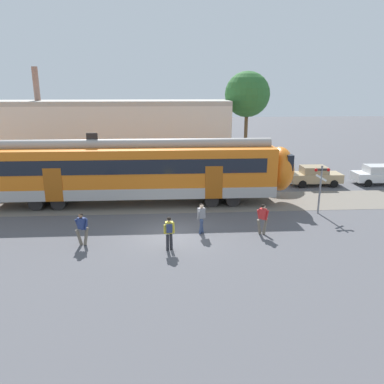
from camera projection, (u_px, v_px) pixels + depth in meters
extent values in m
plane|color=#515156|center=(173.00, 234.00, 19.84)|extent=(160.00, 160.00, 0.00)
cube|color=#B2ADA8|center=(137.00, 188.00, 24.80)|extent=(18.00, 3.06, 0.70)
cube|color=orange|center=(136.00, 165.00, 24.38)|extent=(18.00, 3.00, 2.40)
cube|color=black|center=(134.00, 167.00, 22.87)|extent=(16.56, 0.03, 0.90)
cube|color=#AC5413|center=(214.00, 183.00, 23.45)|extent=(1.10, 0.04, 2.10)
cube|color=#AC5413|center=(53.00, 185.00, 22.85)|extent=(1.10, 0.04, 2.10)
cylinder|color=gray|center=(135.00, 144.00, 24.01)|extent=(17.64, 0.70, 0.70)
cube|color=black|center=(92.00, 136.00, 23.69)|extent=(0.70, 0.12, 0.40)
cylinder|color=black|center=(230.00, 195.00, 25.34)|extent=(0.90, 2.40, 0.90)
cylinder|color=black|center=(210.00, 196.00, 25.26)|extent=(0.90, 2.40, 0.90)
cylinder|color=black|center=(63.00, 198.00, 24.67)|extent=(0.90, 2.40, 0.90)
cylinder|color=black|center=(41.00, 199.00, 24.58)|extent=(0.90, 2.40, 0.90)
ellipsoid|color=orange|center=(280.00, 169.00, 25.05)|extent=(1.80, 2.85, 2.95)
cube|color=black|center=(285.00, 160.00, 24.91)|extent=(0.40, 2.40, 1.00)
cylinder|color=#6B6051|center=(79.00, 237.00, 18.31)|extent=(0.33, 0.37, 0.87)
cylinder|color=#6B6051|center=(86.00, 236.00, 18.44)|extent=(0.33, 0.37, 0.87)
cube|color=navy|center=(81.00, 223.00, 18.18)|extent=(0.43, 0.41, 0.56)
cylinder|color=navy|center=(86.00, 225.00, 18.15)|extent=(0.22, 0.25, 0.52)
cylinder|color=navy|center=(77.00, 224.00, 18.25)|extent=(0.22, 0.25, 0.52)
sphere|color=brown|center=(81.00, 216.00, 18.06)|extent=(0.22, 0.22, 0.22)
sphere|color=black|center=(81.00, 215.00, 18.07)|extent=(0.20, 0.20, 0.20)
cube|color=navy|center=(84.00, 222.00, 18.33)|extent=(0.32, 0.29, 0.40)
cylinder|color=#28282D|center=(171.00, 240.00, 17.98)|extent=(0.17, 0.36, 0.87)
cylinder|color=#28282D|center=(168.00, 243.00, 17.70)|extent=(0.17, 0.36, 0.87)
cube|color=gold|center=(169.00, 227.00, 17.65)|extent=(0.37, 0.26, 0.56)
cylinder|color=gold|center=(165.00, 229.00, 17.56)|extent=(0.10, 0.25, 0.52)
cylinder|color=gold|center=(174.00, 228.00, 17.76)|extent=(0.10, 0.25, 0.52)
sphere|color=beige|center=(169.00, 219.00, 17.56)|extent=(0.22, 0.22, 0.22)
sphere|color=black|center=(169.00, 219.00, 17.53)|extent=(0.20, 0.20, 0.20)
cube|color=navy|center=(169.00, 228.00, 17.47)|extent=(0.29, 0.17, 0.40)
cylinder|color=navy|center=(201.00, 227.00, 19.69)|extent=(0.28, 0.38, 0.87)
cylinder|color=navy|center=(202.00, 225.00, 20.01)|extent=(0.28, 0.38, 0.87)
cube|color=gray|center=(201.00, 213.00, 19.66)|extent=(0.43, 0.37, 0.56)
cylinder|color=gray|center=(204.00, 213.00, 19.84)|extent=(0.18, 0.26, 0.52)
cylinder|color=gray|center=(198.00, 215.00, 19.51)|extent=(0.18, 0.26, 0.52)
sphere|color=beige|center=(202.00, 206.00, 19.54)|extent=(0.22, 0.22, 0.22)
sphere|color=black|center=(201.00, 205.00, 19.54)|extent=(0.20, 0.20, 0.20)
cylinder|color=#6B6051|center=(265.00, 226.00, 19.77)|extent=(0.37, 0.34, 0.87)
cylinder|color=#6B6051|center=(259.00, 227.00, 19.71)|extent=(0.37, 0.34, 0.87)
cube|color=red|center=(263.00, 214.00, 19.55)|extent=(0.42, 0.43, 0.56)
cylinder|color=red|center=(258.00, 214.00, 19.66)|extent=(0.25, 0.23, 0.52)
cylinder|color=red|center=(267.00, 215.00, 19.46)|extent=(0.25, 0.23, 0.52)
sphere|color=beige|center=(263.00, 207.00, 19.46)|extent=(0.22, 0.22, 0.22)
sphere|color=black|center=(263.00, 206.00, 19.44)|extent=(0.20, 0.20, 0.20)
cube|color=tan|center=(315.00, 177.00, 29.57)|extent=(4.02, 1.68, 0.68)
cube|color=#9D8662|center=(314.00, 170.00, 29.40)|extent=(1.92, 1.46, 0.56)
cube|color=black|center=(326.00, 170.00, 29.45)|extent=(0.14, 1.37, 0.48)
cylinder|color=black|center=(326.00, 179.00, 30.47)|extent=(0.60, 0.21, 0.60)
cylinder|color=black|center=(334.00, 184.00, 28.98)|extent=(0.60, 0.21, 0.60)
cylinder|color=black|center=(296.00, 179.00, 30.35)|extent=(0.60, 0.21, 0.60)
cylinder|color=black|center=(302.00, 184.00, 28.85)|extent=(0.60, 0.21, 0.60)
cube|color=silver|center=(379.00, 176.00, 29.89)|extent=(4.03, 1.72, 0.68)
cube|color=silver|center=(378.00, 169.00, 29.72)|extent=(1.93, 1.48, 0.56)
cylinder|color=black|center=(359.00, 178.00, 30.68)|extent=(0.60, 0.21, 0.60)
cylinder|color=black|center=(368.00, 183.00, 29.18)|extent=(0.60, 0.21, 0.60)
cylinder|color=gray|center=(320.00, 190.00, 22.75)|extent=(0.11, 0.11, 3.00)
cube|color=black|center=(322.00, 170.00, 22.41)|extent=(0.80, 0.10, 0.10)
sphere|color=red|center=(316.00, 170.00, 22.33)|extent=(0.20, 0.20, 0.20)
sphere|color=red|center=(328.00, 170.00, 22.38)|extent=(0.20, 0.20, 0.20)
cube|color=white|center=(321.00, 178.00, 22.52)|extent=(0.72, 0.03, 0.48)
cube|color=beige|center=(113.00, 139.00, 33.57)|extent=(20.70, 5.00, 6.00)
cube|color=#A7A39B|center=(111.00, 103.00, 32.70)|extent=(20.70, 5.00, 0.40)
cylinder|color=#8C6656|center=(36.00, 86.00, 31.95)|extent=(0.50, 0.50, 3.20)
cylinder|color=brown|center=(245.00, 140.00, 35.14)|extent=(0.32, 0.32, 5.46)
sphere|color=#2D662D|center=(247.00, 94.00, 34.01)|extent=(4.10, 4.10, 4.10)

